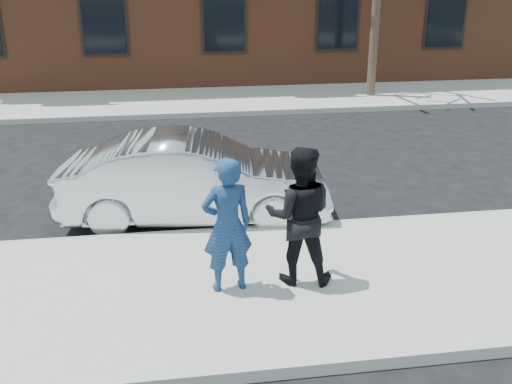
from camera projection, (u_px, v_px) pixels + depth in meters
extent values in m
plane|color=black|center=(316.00, 280.00, 8.17)|extent=(100.00, 100.00, 0.00)
cube|color=#999791|center=(321.00, 284.00, 7.92)|extent=(50.00, 3.50, 0.15)
cube|color=#999691|center=(293.00, 228.00, 9.58)|extent=(50.00, 0.10, 0.15)
cube|color=#999791|center=(228.00, 100.00, 18.53)|extent=(50.00, 3.50, 0.15)
cube|color=#999691|center=(235.00, 114.00, 16.87)|extent=(50.00, 0.10, 0.15)
cube|color=black|center=(338.00, 22.00, 19.88)|extent=(1.30, 0.06, 1.70)
cylinder|color=#362720|center=(375.00, 26.00, 18.16)|extent=(0.26, 0.26, 4.20)
imported|color=#B7BABF|center=(195.00, 179.00, 9.85)|extent=(4.50, 1.93, 1.44)
imported|color=navy|center=(227.00, 225.00, 7.37)|extent=(0.69, 0.51, 1.75)
cube|color=black|center=(218.00, 190.00, 7.41)|extent=(0.09, 0.14, 0.08)
imported|color=black|center=(299.00, 216.00, 7.56)|extent=(1.00, 0.85, 1.82)
cube|color=black|center=(288.00, 193.00, 7.65)|extent=(0.07, 0.14, 0.06)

